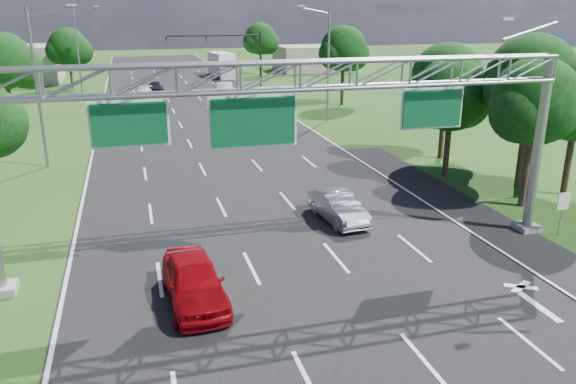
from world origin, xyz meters
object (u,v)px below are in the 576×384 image
object	(u,v)px
regulatory_sign	(563,205)
red_coupe	(194,281)
box_truck	(223,65)
traffic_signal	(234,47)
silver_sedan	(338,207)
sign_gantry	(300,92)

from	to	relation	value
regulatory_sign	red_coupe	bearing A→B (deg)	-174.53
red_coupe	box_truck	size ratio (longest dim) A/B	0.51
traffic_signal	box_truck	xyz separation A→B (m)	(0.52, 12.47, -3.50)
regulatory_sign	traffic_signal	world-z (taller)	traffic_signal
silver_sedan	box_truck	size ratio (longest dim) A/B	0.46
traffic_signal	silver_sedan	xyz separation A→B (m)	(-4.07, -49.43, -4.46)
traffic_signal	box_truck	size ratio (longest dim) A/B	1.30
traffic_signal	silver_sedan	bearing A→B (deg)	-94.71
silver_sedan	box_truck	xyz separation A→B (m)	(4.60, 61.90, 0.96)
red_coupe	traffic_signal	bearing A→B (deg)	75.09
sign_gantry	red_coupe	distance (m)	8.07
sign_gantry	box_truck	bearing A→B (deg)	83.32
sign_gantry	red_coupe	bearing A→B (deg)	-150.47
regulatory_sign	traffic_signal	distance (m)	54.37
traffic_signal	red_coupe	distance (m)	57.02
red_coupe	silver_sedan	world-z (taller)	red_coupe
box_truck	red_coupe	bearing A→B (deg)	-106.54
red_coupe	sign_gantry	bearing A→B (deg)	26.57
traffic_signal	box_truck	bearing A→B (deg)	87.61
sign_gantry	regulatory_sign	world-z (taller)	sign_gantry
sign_gantry	red_coupe	xyz separation A→B (m)	(-4.62, -2.62, -6.08)
silver_sedan	sign_gantry	bearing A→B (deg)	-136.24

